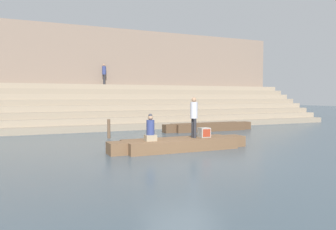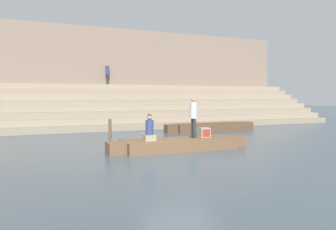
{
  "view_description": "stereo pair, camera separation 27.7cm",
  "coord_description": "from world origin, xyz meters",
  "px_view_note": "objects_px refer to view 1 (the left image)",
  "views": [
    {
      "loc": [
        -5.0,
        -10.07,
        2.16
      ],
      "look_at": [
        0.82,
        2.96,
        1.35
      ],
      "focal_mm": 35.0,
      "sensor_mm": 36.0,
      "label": 1
    },
    {
      "loc": [
        -4.74,
        -10.19,
        2.16
      ],
      "look_at": [
        0.82,
        2.96,
        1.35
      ],
      "focal_mm": 35.0,
      "sensor_mm": 36.0,
      "label": 2
    }
  ],
  "objects_px": {
    "tv_set": "(204,132)",
    "person_on_steps": "(104,73)",
    "person_rowing": "(150,130)",
    "mooring_post": "(109,129)",
    "rowboat_main": "(180,144)",
    "person_standing": "(194,114)",
    "moored_boat_shore": "(209,127)"
  },
  "relations": [
    {
      "from": "tv_set",
      "to": "person_on_steps",
      "type": "xyz_separation_m",
      "value": [
        -0.99,
        13.91,
        3.4
      ]
    },
    {
      "from": "person_rowing",
      "to": "tv_set",
      "type": "distance_m",
      "value": 2.49
    },
    {
      "from": "person_rowing",
      "to": "mooring_post",
      "type": "height_order",
      "value": "person_rowing"
    },
    {
      "from": "person_rowing",
      "to": "mooring_post",
      "type": "relative_size",
      "value": 1.07
    },
    {
      "from": "person_on_steps",
      "to": "rowboat_main",
      "type": "bearing_deg",
      "value": -175.46
    },
    {
      "from": "tv_set",
      "to": "person_standing",
      "type": "bearing_deg",
      "value": 174.57
    },
    {
      "from": "rowboat_main",
      "to": "moored_boat_shore",
      "type": "height_order",
      "value": "moored_boat_shore"
    },
    {
      "from": "person_standing",
      "to": "moored_boat_shore",
      "type": "relative_size",
      "value": 0.27
    },
    {
      "from": "rowboat_main",
      "to": "person_on_steps",
      "type": "relative_size",
      "value": 3.64
    },
    {
      "from": "person_rowing",
      "to": "person_on_steps",
      "type": "relative_size",
      "value": 0.65
    },
    {
      "from": "rowboat_main",
      "to": "tv_set",
      "type": "height_order",
      "value": "tv_set"
    },
    {
      "from": "tv_set",
      "to": "person_on_steps",
      "type": "distance_m",
      "value": 14.35
    },
    {
      "from": "person_rowing",
      "to": "person_standing",
      "type": "bearing_deg",
      "value": -2.61
    },
    {
      "from": "person_rowing",
      "to": "mooring_post",
      "type": "distance_m",
      "value": 4.96
    },
    {
      "from": "moored_boat_shore",
      "to": "person_on_steps",
      "type": "bearing_deg",
      "value": 117.65
    },
    {
      "from": "person_rowing",
      "to": "tv_set",
      "type": "relative_size",
      "value": 2.45
    },
    {
      "from": "rowboat_main",
      "to": "person_standing",
      "type": "xyz_separation_m",
      "value": [
        0.64,
        0.02,
        1.18
      ]
    },
    {
      "from": "rowboat_main",
      "to": "moored_boat_shore",
      "type": "relative_size",
      "value": 0.97
    },
    {
      "from": "person_standing",
      "to": "person_on_steps",
      "type": "height_order",
      "value": "person_on_steps"
    },
    {
      "from": "rowboat_main",
      "to": "person_on_steps",
      "type": "bearing_deg",
      "value": 86.75
    },
    {
      "from": "tv_set",
      "to": "mooring_post",
      "type": "distance_m",
      "value": 5.58
    },
    {
      "from": "tv_set",
      "to": "person_on_steps",
      "type": "bearing_deg",
      "value": 87.23
    },
    {
      "from": "mooring_post",
      "to": "person_on_steps",
      "type": "height_order",
      "value": "person_on_steps"
    },
    {
      "from": "rowboat_main",
      "to": "person_rowing",
      "type": "relative_size",
      "value": 5.62
    },
    {
      "from": "person_rowing",
      "to": "moored_boat_shore",
      "type": "distance_m",
      "value": 8.72
    },
    {
      "from": "mooring_post",
      "to": "person_on_steps",
      "type": "bearing_deg",
      "value": 78.21
    },
    {
      "from": "tv_set",
      "to": "moored_boat_shore",
      "type": "distance_m",
      "value": 7.0
    },
    {
      "from": "person_standing",
      "to": "mooring_post",
      "type": "bearing_deg",
      "value": 132.32
    },
    {
      "from": "rowboat_main",
      "to": "mooring_post",
      "type": "height_order",
      "value": "mooring_post"
    },
    {
      "from": "person_standing",
      "to": "person_rowing",
      "type": "xyz_separation_m",
      "value": [
        -1.98,
        -0.15,
        -0.54
      ]
    },
    {
      "from": "person_rowing",
      "to": "person_on_steps",
      "type": "height_order",
      "value": "person_on_steps"
    },
    {
      "from": "tv_set",
      "to": "moored_boat_shore",
      "type": "relative_size",
      "value": 0.07
    }
  ]
}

